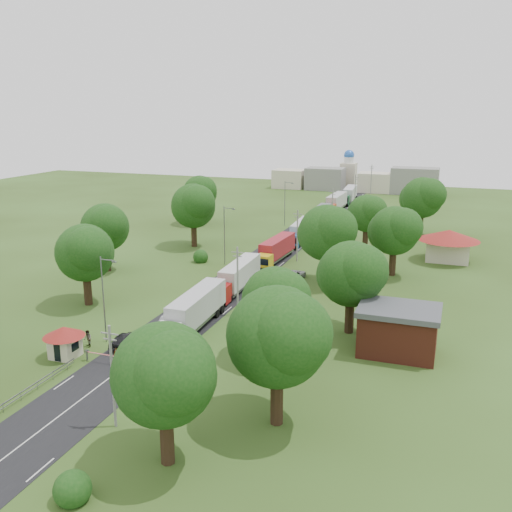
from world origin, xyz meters
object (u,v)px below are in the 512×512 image
at_px(guard_booth, 64,338).
at_px(car_lane_mid, 170,320).
at_px(truck_0, 193,311).
at_px(pedestrian_near, 116,356).
at_px(car_lane_front, 125,340).
at_px(info_sign, 315,229).
at_px(boom_barrier, 112,357).

height_order(guard_booth, car_lane_mid, guard_booth).
xyz_separation_m(truck_0, car_lane_mid, (-3.27, 0.28, -1.58)).
bearing_deg(pedestrian_near, car_lane_front, 99.02).
xyz_separation_m(truck_0, car_lane_front, (-4.97, -7.15, -1.49)).
relative_size(guard_booth, pedestrian_near, 2.71).
relative_size(guard_booth, info_sign, 1.07).
relative_size(boom_barrier, info_sign, 2.25).
relative_size(boom_barrier, pedestrian_near, 5.68).
xyz_separation_m(guard_booth, car_lane_front, (4.49, 4.58, -1.37)).
distance_m(car_lane_front, pedestrian_near, 4.34).
relative_size(truck_0, car_lane_front, 3.35).
bearing_deg(car_lane_front, info_sign, -98.78).
height_order(boom_barrier, car_lane_front, car_lane_front).
height_order(boom_barrier, car_lane_mid, car_lane_mid).
bearing_deg(car_lane_front, guard_booth, 44.87).
distance_m(boom_barrier, car_lane_mid, 12.01).
height_order(info_sign, pedestrian_near, info_sign).
bearing_deg(guard_booth, pedestrian_near, 4.80).
xyz_separation_m(boom_barrier, car_lane_front, (-1.35, 4.58, -0.10)).
xyz_separation_m(guard_booth, pedestrian_near, (5.97, 0.50, -1.35)).
bearing_deg(truck_0, boom_barrier, -107.18).
distance_m(truck_0, car_lane_front, 8.83).
bearing_deg(truck_0, guard_booth, -128.92).
height_order(truck_0, car_lane_mid, truck_0).
height_order(boom_barrier, info_sign, info_sign).
bearing_deg(info_sign, car_lane_front, -98.12).
bearing_deg(info_sign, car_lane_mid, -97.36).
xyz_separation_m(boom_barrier, pedestrian_near, (0.13, 0.50, -0.08)).
relative_size(boom_barrier, guard_booth, 2.10).
distance_m(info_sign, truck_0, 48.37).
height_order(car_lane_front, car_lane_mid, car_lane_front).
distance_m(guard_booth, truck_0, 15.07).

